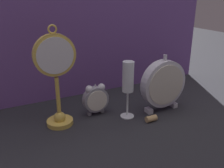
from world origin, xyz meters
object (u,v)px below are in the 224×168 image
Objects in this scene: pocket_watch_on_stand at (57,79)px; alarm_clock_twin_bell at (96,98)px; champagne_flute at (128,81)px; wine_cork at (151,119)px; mantel_clock_silver at (163,84)px.

alarm_clock_twin_bell is at bearing 5.73° from pocket_watch_on_stand.
alarm_clock_twin_bell is at bearing 143.18° from champagne_flute.
alarm_clock_twin_bell reaches higher than wine_cork.
mantel_clock_silver reaches higher than champagne_flute.
wine_cork is at bearing -51.07° from champagne_flute.
mantel_clock_silver reaches higher than wine_cork.
pocket_watch_on_stand reaches higher than champagne_flute.
champagne_flute is 5.06× the size of wine_cork.
mantel_clock_silver is 0.15m from champagne_flute.
champagne_flute is (-0.15, 0.01, 0.03)m from mantel_clock_silver.
pocket_watch_on_stand is 1.56× the size of mantel_clock_silver.
alarm_clock_twin_bell is at bearing 160.88° from mantel_clock_silver.
mantel_clock_silver is at bearing -5.07° from champagne_flute.
alarm_clock_twin_bell is 0.54× the size of mantel_clock_silver.
pocket_watch_on_stand is 2.90× the size of alarm_clock_twin_bell.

